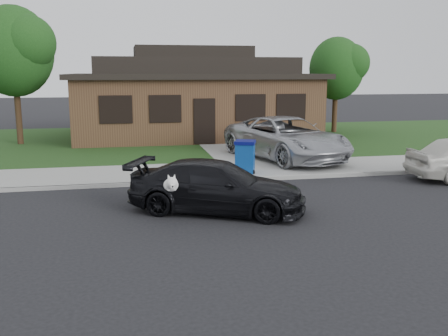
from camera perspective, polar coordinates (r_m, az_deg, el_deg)
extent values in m
plane|color=black|center=(12.36, -12.43, -5.77)|extent=(120.00, 120.00, 0.00)
cube|color=gray|center=(17.20, -12.22, -0.82)|extent=(60.00, 3.00, 0.12)
cube|color=gray|center=(15.73, -12.27, -1.92)|extent=(60.00, 0.12, 0.12)
cube|color=#193814|center=(25.09, -12.05, 2.87)|extent=(60.00, 13.00, 0.13)
cube|color=gray|center=(22.84, 3.13, 2.33)|extent=(4.50, 13.00, 0.14)
imported|color=black|center=(12.59, -0.80, -2.14)|extent=(4.82, 3.51, 1.30)
ellipsoid|color=white|center=(11.62, -6.08, -1.94)|extent=(0.34, 0.40, 0.30)
sphere|color=white|center=(11.37, -5.98, -1.71)|extent=(0.26, 0.26, 0.26)
cube|color=white|center=(11.26, -5.92, -2.07)|extent=(0.09, 0.12, 0.07)
sphere|color=black|center=(11.20, -5.89, -2.13)|extent=(0.04, 0.04, 0.04)
cone|color=white|center=(11.39, -6.35, -1.00)|extent=(0.11, 0.11, 0.14)
cone|color=white|center=(11.40, -5.69, -0.98)|extent=(0.11, 0.11, 0.14)
imported|color=#A9ACB1|center=(19.55, 7.11, 3.41)|extent=(4.28, 6.40, 1.63)
cube|color=navy|center=(16.84, 2.42, 1.10)|extent=(0.78, 0.78, 0.99)
cube|color=#070B54|center=(16.75, 2.44, 2.96)|extent=(0.85, 0.85, 0.11)
cylinder|color=black|center=(16.58, 1.92, -0.53)|extent=(0.11, 0.16, 0.15)
cylinder|color=black|center=(16.68, 3.39, -0.47)|extent=(0.11, 0.16, 0.15)
cube|color=#422B1C|center=(27.16, -3.63, 7.02)|extent=(12.00, 8.00, 3.00)
cube|color=black|center=(27.10, -3.67, 10.45)|extent=(12.60, 8.60, 0.25)
cube|color=black|center=(27.10, -3.68, 11.56)|extent=(10.00, 6.50, 0.80)
cube|color=black|center=(27.12, -3.70, 13.03)|extent=(6.00, 3.50, 0.60)
cube|color=black|center=(23.23, -2.24, 5.36)|extent=(1.00, 0.06, 2.10)
cube|color=black|center=(22.88, -12.26, 6.55)|extent=(1.30, 0.05, 1.10)
cube|color=black|center=(22.96, -6.72, 6.73)|extent=(1.30, 0.05, 1.10)
cube|color=black|center=(23.63, 3.05, 6.91)|extent=(1.30, 0.05, 1.10)
cube|color=black|center=(24.21, 7.68, 6.93)|extent=(1.30, 0.05, 1.10)
cylinder|color=#332114|center=(25.40, -22.41, 5.34)|extent=(0.28, 0.28, 2.48)
ellipsoid|color=#143811|center=(25.32, -22.92, 12.19)|extent=(3.60, 3.60, 4.14)
sphere|color=#26591E|center=(24.68, -21.55, 13.18)|extent=(2.52, 2.52, 2.52)
cylinder|color=#332114|center=(28.92, 12.52, 6.05)|extent=(0.28, 0.28, 2.03)
ellipsoid|color=#143811|center=(28.83, 12.73, 11.03)|extent=(3.00, 3.00, 3.45)
sphere|color=#26591E|center=(28.67, 14.24, 11.57)|extent=(2.10, 2.10, 2.10)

